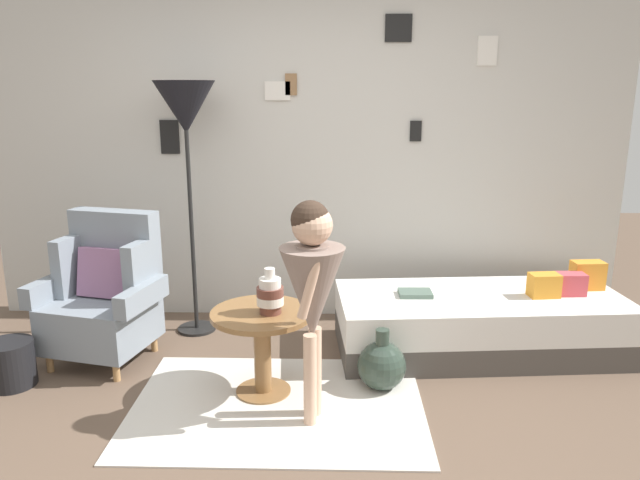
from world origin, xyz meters
name	(u,v)px	position (x,y,z in m)	size (l,w,h in m)	color
ground_plane	(285,454)	(0.00, 0.00, 0.00)	(12.00, 12.00, 0.00)	brown
gallery_wall	(304,149)	(0.00, 1.95, 1.30)	(4.80, 0.12, 2.60)	beige
rug	(278,405)	(-0.08, 0.46, 0.01)	(1.64, 1.18, 0.01)	silver
armchair	(105,295)	(-1.26, 1.08, 0.44)	(0.85, 0.71, 0.97)	tan
daybed	(479,323)	(1.23, 1.24, 0.20)	(1.96, 0.96, 0.40)	#4C4742
pillow_head	(587,275)	(1.99, 1.40, 0.50)	(0.22, 0.12, 0.20)	orange
pillow_mid	(570,284)	(1.82, 1.27, 0.47)	(0.19, 0.12, 0.15)	#D64C56
pillow_back	(544,285)	(1.63, 1.23, 0.48)	(0.19, 0.12, 0.16)	orange
side_table	(262,334)	(-0.18, 0.61, 0.37)	(0.59, 0.59, 0.51)	olive
vase_striped	(270,295)	(-0.12, 0.59, 0.62)	(0.15, 0.15, 0.26)	brown
floor_lamp	(186,116)	(-0.79, 1.55, 1.57)	(0.42, 0.42, 1.80)	black
person_child	(312,283)	(0.13, 0.32, 0.78)	(0.34, 0.34, 1.21)	#D8AD8E
book_on_daybed	(415,293)	(0.78, 1.23, 0.42)	(0.22, 0.16, 0.03)	#546A5E
demijohn_near	(382,365)	(0.52, 0.69, 0.15)	(0.29, 0.29, 0.38)	#2D3D33
magazine_basket	(11,364)	(-1.71, 0.67, 0.14)	(0.28, 0.28, 0.28)	black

